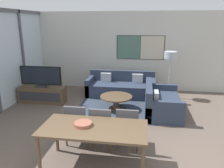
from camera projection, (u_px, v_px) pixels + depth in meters
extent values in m
cube|color=silver|center=(126.00, 51.00, 7.94)|extent=(7.52, 0.06, 2.80)
cube|color=#2D2D33|center=(140.00, 48.00, 7.79)|extent=(1.70, 0.01, 0.85)
cube|color=#4C7060|center=(129.00, 47.00, 7.84)|extent=(0.81, 0.02, 0.81)
cube|color=beige|center=(152.00, 48.00, 7.72)|extent=(0.81, 0.02, 0.81)
cube|color=#515156|center=(23.00, 55.00, 7.04)|extent=(0.07, 0.08, 2.80)
cube|color=#333D4C|center=(116.00, 109.00, 6.33)|extent=(2.28, 1.89, 0.01)
cube|color=brown|center=(42.00, 95.00, 6.79)|extent=(1.43, 0.41, 0.51)
cube|color=#2D2D33|center=(39.00, 97.00, 6.59)|extent=(1.32, 0.01, 0.28)
cube|color=#2D2D33|center=(42.00, 86.00, 6.71)|extent=(0.36, 0.20, 0.05)
cube|color=#2D2D33|center=(41.00, 84.00, 6.70)|extent=(0.06, 0.03, 0.08)
cube|color=black|center=(41.00, 76.00, 6.62)|extent=(1.30, 0.04, 0.57)
cube|color=black|center=(40.00, 76.00, 6.60)|extent=(1.21, 0.01, 0.51)
cube|color=#2D384C|center=(121.00, 90.00, 7.44)|extent=(2.27, 0.94, 0.42)
cube|color=#2D384C|center=(122.00, 81.00, 7.76)|extent=(2.27, 0.16, 0.79)
cube|color=#2D384C|center=(90.00, 86.00, 7.57)|extent=(0.14, 0.94, 0.60)
cube|color=#2D384C|center=(153.00, 88.00, 7.26)|extent=(0.14, 0.94, 0.60)
cube|color=#B2B7C1|center=(106.00, 77.00, 7.62)|extent=(0.36, 0.12, 0.30)
cube|color=#B2B7C1|center=(138.00, 78.00, 7.46)|extent=(0.36, 0.12, 0.30)
cube|color=#2D384C|center=(162.00, 105.00, 6.04)|extent=(0.94, 1.65, 0.42)
cube|color=#2D384C|center=(148.00, 98.00, 6.04)|extent=(0.16, 1.65, 0.79)
cube|color=#2D384C|center=(165.00, 113.00, 5.29)|extent=(0.94, 0.14, 0.60)
cube|color=#2D384C|center=(161.00, 94.00, 6.73)|extent=(0.94, 0.14, 0.60)
cube|color=#B2B7C1|center=(156.00, 97.00, 5.61)|extent=(0.12, 0.36, 0.30)
cylinder|color=brown|center=(116.00, 108.00, 6.33)|extent=(0.41, 0.41, 0.03)
cylinder|color=brown|center=(116.00, 103.00, 6.29)|extent=(0.17, 0.17, 0.35)
cylinder|color=brown|center=(116.00, 97.00, 6.23)|extent=(0.92, 0.92, 0.04)
cube|color=brown|center=(94.00, 128.00, 3.61)|extent=(1.77, 0.85, 0.04)
cylinder|color=brown|center=(39.00, 156.00, 3.49)|extent=(0.06, 0.06, 0.71)
cylinder|color=brown|center=(143.00, 166.00, 3.25)|extent=(0.06, 0.06, 0.71)
cylinder|color=brown|center=(57.00, 134.00, 4.18)|extent=(0.06, 0.06, 0.71)
cylinder|color=brown|center=(143.00, 141.00, 3.95)|extent=(0.06, 0.06, 0.71)
cube|color=#4C4C51|center=(78.00, 123.00, 4.49)|extent=(0.46, 0.46, 0.06)
cube|color=#4C4C51|center=(75.00, 117.00, 4.23)|extent=(0.42, 0.05, 0.42)
cylinder|color=brown|center=(66.00, 137.00, 4.39)|extent=(0.04, 0.04, 0.39)
cylinder|color=brown|center=(86.00, 139.00, 4.33)|extent=(0.04, 0.04, 0.39)
cylinder|color=brown|center=(73.00, 128.00, 4.77)|extent=(0.04, 0.04, 0.39)
cylinder|color=brown|center=(90.00, 129.00, 4.71)|extent=(0.04, 0.04, 0.39)
cube|color=#4C4C51|center=(102.00, 126.00, 4.36)|extent=(0.46, 0.46, 0.06)
cube|color=#4C4C51|center=(100.00, 120.00, 4.10)|extent=(0.42, 0.05, 0.42)
cylinder|color=brown|center=(90.00, 141.00, 4.26)|extent=(0.04, 0.04, 0.39)
cylinder|color=brown|center=(110.00, 142.00, 4.20)|extent=(0.04, 0.04, 0.39)
cylinder|color=brown|center=(95.00, 131.00, 4.64)|extent=(0.04, 0.04, 0.39)
cylinder|color=brown|center=(113.00, 132.00, 4.58)|extent=(0.04, 0.04, 0.39)
cube|color=#4C4C51|center=(128.00, 127.00, 4.34)|extent=(0.46, 0.46, 0.06)
cube|color=#4C4C51|center=(127.00, 120.00, 4.08)|extent=(0.42, 0.05, 0.42)
cylinder|color=brown|center=(116.00, 141.00, 4.24)|extent=(0.04, 0.04, 0.39)
cylinder|color=brown|center=(137.00, 143.00, 4.18)|extent=(0.04, 0.04, 0.39)
cylinder|color=brown|center=(119.00, 131.00, 4.62)|extent=(0.04, 0.04, 0.39)
cylinder|color=brown|center=(138.00, 133.00, 4.56)|extent=(0.04, 0.04, 0.39)
cylinder|color=#995642|center=(83.00, 124.00, 3.66)|extent=(0.30, 0.30, 0.05)
torus|color=#995642|center=(83.00, 123.00, 3.65)|extent=(0.30, 0.30, 0.02)
cylinder|color=#2D2D33|center=(168.00, 97.00, 7.31)|extent=(0.28, 0.28, 0.02)
cylinder|color=#B7B7BC|center=(169.00, 78.00, 7.13)|extent=(0.03, 0.03, 1.29)
cylinder|color=#B2B7C1|center=(171.00, 55.00, 6.93)|extent=(0.41, 0.41, 0.22)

